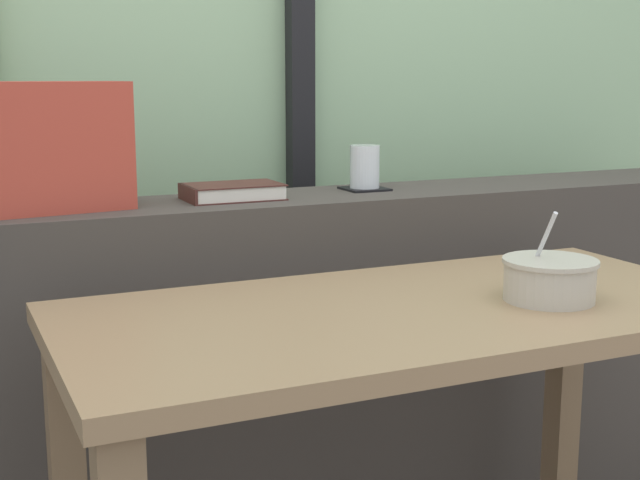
# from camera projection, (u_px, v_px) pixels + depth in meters

# --- Properties ---
(window_divider_post) EXTENTS (0.07, 0.05, 2.60)m
(window_divider_post) POSITION_uv_depth(u_px,v_px,m) (300.00, 8.00, 2.42)
(window_divider_post) COLOR black
(window_divider_post) RESTS_ON ground
(dark_console_ledge) EXTENTS (2.80, 0.29, 0.84)m
(dark_console_ledge) POSITION_uv_depth(u_px,v_px,m) (290.00, 373.00, 2.08)
(dark_console_ledge) COLOR #423D38
(dark_console_ledge) RESTS_ON ground
(breakfast_table) EXTENTS (1.22, 0.59, 0.72)m
(breakfast_table) POSITION_uv_depth(u_px,v_px,m) (408.00, 371.00, 1.55)
(breakfast_table) COLOR #826849
(breakfast_table) RESTS_ON ground
(coaster_square) EXTENTS (0.10, 0.10, 0.00)m
(coaster_square) POSITION_uv_depth(u_px,v_px,m) (365.00, 189.00, 2.11)
(coaster_square) COLOR black
(coaster_square) RESTS_ON dark_console_ledge
(juice_glass) EXTENTS (0.07, 0.07, 0.10)m
(juice_glass) POSITION_uv_depth(u_px,v_px,m) (365.00, 169.00, 2.10)
(juice_glass) COLOR white
(juice_glass) RESTS_ON coaster_square
(closed_book) EXTENTS (0.21, 0.14, 0.03)m
(closed_book) POSITION_uv_depth(u_px,v_px,m) (232.00, 192.00, 1.95)
(closed_book) COLOR #47231E
(closed_book) RESTS_ON dark_console_ledge
(throw_pillow) EXTENTS (0.33, 0.18, 0.26)m
(throw_pillow) POSITION_uv_depth(u_px,v_px,m) (47.00, 147.00, 1.76)
(throw_pillow) COLOR #B74233
(throw_pillow) RESTS_ON dark_console_ledge
(soup_bowl) EXTENTS (0.17, 0.17, 0.16)m
(soup_bowl) POSITION_uv_depth(u_px,v_px,m) (549.00, 280.00, 1.55)
(soup_bowl) COLOR #BCB7A8
(soup_bowl) RESTS_ON breakfast_table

